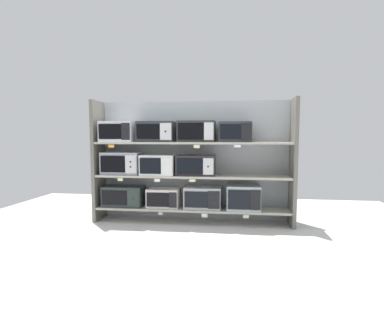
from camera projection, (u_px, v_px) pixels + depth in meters
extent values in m
cube|color=silver|center=(180.00, 246.00, 3.63)|extent=(6.72, 6.00, 0.02)
cube|color=#9EA3A8|center=(194.00, 161.00, 4.76)|extent=(2.92, 0.04, 1.74)
cube|color=#68645B|center=(98.00, 161.00, 4.72)|extent=(0.05, 0.42, 1.74)
cube|color=#68645B|center=(293.00, 163.00, 4.35)|extent=(0.05, 0.42, 1.74)
cube|color=#ADA899|center=(192.00, 208.00, 4.60)|extent=(2.72, 0.42, 0.03)
cube|color=#2A3531|center=(124.00, 196.00, 4.71)|extent=(0.58, 0.33, 0.29)
cube|color=black|center=(115.00, 198.00, 4.55)|extent=(0.37, 0.01, 0.21)
cube|color=#2A3531|center=(133.00, 198.00, 4.52)|extent=(0.17, 0.01, 0.23)
cylinder|color=#262628|center=(133.00, 198.00, 4.51)|extent=(0.02, 0.01, 0.02)
cube|color=silver|center=(164.00, 198.00, 4.64)|extent=(0.45, 0.33, 0.27)
cube|color=black|center=(158.00, 200.00, 4.47)|extent=(0.32, 0.01, 0.20)
cube|color=black|center=(173.00, 200.00, 4.45)|extent=(0.11, 0.01, 0.21)
cube|color=#A1A3A9|center=(203.00, 197.00, 4.56)|extent=(0.51, 0.37, 0.30)
cube|color=black|center=(196.00, 200.00, 4.38)|extent=(0.32, 0.01, 0.22)
cube|color=black|center=(214.00, 200.00, 4.35)|extent=(0.16, 0.01, 0.24)
cylinder|color=#262628|center=(214.00, 203.00, 4.35)|extent=(0.02, 0.01, 0.02)
cylinder|color=#262628|center=(214.00, 198.00, 4.34)|extent=(0.02, 0.01, 0.02)
cube|color=#97A6A7|center=(243.00, 197.00, 4.49)|extent=(0.46, 0.41, 0.34)
cube|color=black|center=(239.00, 200.00, 4.29)|extent=(0.30, 0.01, 0.26)
cube|color=black|center=(256.00, 200.00, 4.26)|extent=(0.13, 0.01, 0.27)
cylinder|color=#262628|center=(256.00, 203.00, 4.25)|extent=(0.02, 0.01, 0.02)
cylinder|color=#262628|center=(256.00, 197.00, 4.25)|extent=(0.02, 0.01, 0.02)
cube|color=beige|center=(160.00, 214.00, 4.44)|extent=(0.06, 0.00, 0.03)
cube|color=white|center=(205.00, 216.00, 4.36)|extent=(0.08, 0.00, 0.05)
cube|color=beige|center=(246.00, 217.00, 4.29)|extent=(0.08, 0.00, 0.04)
cube|color=#ADA899|center=(192.00, 176.00, 4.55)|extent=(2.72, 0.42, 0.03)
cube|color=#999AA8|center=(122.00, 163.00, 4.67)|extent=(0.55, 0.35, 0.32)
cube|color=black|center=(113.00, 164.00, 4.50)|extent=(0.36, 0.01, 0.23)
cube|color=silver|center=(131.00, 164.00, 4.47)|extent=(0.15, 0.01, 0.25)
cylinder|color=#262628|center=(130.00, 167.00, 4.46)|extent=(0.02, 0.01, 0.02)
cylinder|color=#262628|center=(130.00, 162.00, 4.46)|extent=(0.02, 0.01, 0.02)
cube|color=silver|center=(159.00, 165.00, 4.60)|extent=(0.48, 0.40, 0.28)
cube|color=black|center=(150.00, 166.00, 4.41)|extent=(0.30, 0.01, 0.22)
cube|color=silver|center=(166.00, 166.00, 4.38)|extent=(0.15, 0.01, 0.23)
cube|color=#30292B|center=(196.00, 165.00, 4.53)|extent=(0.53, 0.34, 0.28)
cube|color=black|center=(190.00, 166.00, 4.37)|extent=(0.36, 0.01, 0.22)
cube|color=silver|center=(208.00, 166.00, 4.34)|extent=(0.14, 0.01, 0.22)
cylinder|color=#262628|center=(208.00, 167.00, 4.33)|extent=(0.02, 0.01, 0.02)
cube|color=beige|center=(120.00, 180.00, 4.47)|extent=(0.08, 0.00, 0.04)
cube|color=white|center=(157.00, 180.00, 4.40)|extent=(0.08, 0.00, 0.04)
cube|color=beige|center=(192.00, 181.00, 4.34)|extent=(0.09, 0.00, 0.03)
cube|color=#ADA899|center=(192.00, 143.00, 4.51)|extent=(2.72, 0.42, 0.03)
cube|color=silver|center=(119.00, 132.00, 4.63)|extent=(0.47, 0.42, 0.29)
cube|color=black|center=(110.00, 132.00, 4.43)|extent=(0.33, 0.01, 0.21)
cube|color=black|center=(126.00, 131.00, 4.40)|extent=(0.12, 0.01, 0.23)
cylinder|color=#262628|center=(125.00, 131.00, 4.39)|extent=(0.02, 0.01, 0.02)
cube|color=#2B3236|center=(157.00, 132.00, 4.56)|extent=(0.52, 0.36, 0.29)
cube|color=black|center=(148.00, 132.00, 4.39)|extent=(0.33, 0.01, 0.20)
cube|color=silver|center=(166.00, 131.00, 4.36)|extent=(0.16, 0.01, 0.23)
cylinder|color=#262628|center=(165.00, 131.00, 4.35)|extent=(0.02, 0.01, 0.02)
cube|color=#2E3430|center=(197.00, 132.00, 4.49)|extent=(0.51, 0.34, 0.29)
cube|color=black|center=(191.00, 131.00, 4.32)|extent=(0.35, 0.01, 0.22)
cube|color=silver|center=(209.00, 131.00, 4.29)|extent=(0.13, 0.01, 0.23)
cube|color=#313338|center=(235.00, 132.00, 4.42)|extent=(0.44, 0.37, 0.28)
cube|color=black|center=(230.00, 132.00, 4.24)|extent=(0.28, 0.01, 0.20)
cube|color=black|center=(246.00, 132.00, 4.21)|extent=(0.14, 0.01, 0.22)
cube|color=orange|center=(111.00, 146.00, 4.45)|extent=(0.08, 0.00, 0.04)
cube|color=beige|center=(197.00, 146.00, 4.29)|extent=(0.08, 0.00, 0.04)
cube|color=white|center=(237.00, 146.00, 4.22)|extent=(0.09, 0.00, 0.03)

